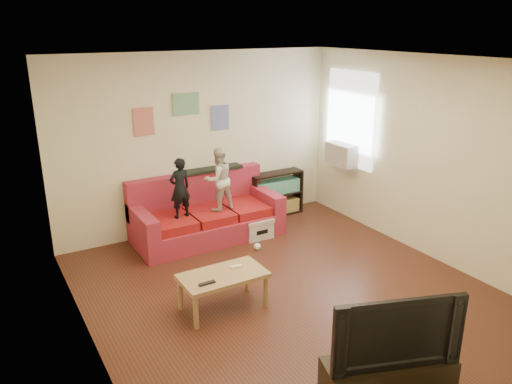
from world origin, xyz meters
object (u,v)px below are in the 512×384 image
coffee_table (223,279)px  bookshelf (276,196)px  child_a (180,188)px  sofa (206,216)px  television (393,327)px  file_box (257,227)px  tv_stand (387,381)px  child_b (219,179)px

coffee_table → bookshelf: bookshelf is taller
child_a → bookshelf: (1.85, 0.40, -0.56)m
child_a → bookshelf: size_ratio=0.94×
sofa → television: bearing=-92.4°
child_a → file_box: child_a is taller
bookshelf → tv_stand: size_ratio=0.84×
sofa → tv_stand: bearing=-92.4°
sofa → bookshelf: 1.41m
tv_stand → coffee_table: bearing=121.5°
sofa → bookshelf: sofa is taller
child_a → coffee_table: bearing=74.7°
television → bookshelf: bearing=88.9°
sofa → file_box: size_ratio=4.92×
child_a → child_b: size_ratio=0.92×
sofa → child_b: bearing=-49.7°
child_a → television: (0.29, -3.80, -0.16)m
child_a → coffee_table: 1.87m
sofa → tv_stand: (-0.17, -3.97, -0.11)m
child_b → child_a: bearing=-4.3°
child_b → television: (-0.31, -3.80, -0.19)m
child_b → file_box: (0.49, -0.25, -0.77)m
child_a → bookshelf: child_a is taller
coffee_table → file_box: 2.03m
bookshelf → child_a: bearing=-167.8°
sofa → child_a: 0.75m
sofa → child_b: child_b is taller
file_box → television: 3.68m
child_b → bookshelf: bearing=-166.5°
file_box → coffee_table: bearing=-131.1°
sofa → coffee_table: (-0.69, -1.95, 0.05)m
sofa → child_a: (-0.45, -0.17, 0.57)m
child_a → coffee_table: (-0.24, -1.78, -0.52)m
tv_stand → child_a: bearing=111.4°
file_box → television: (-0.81, -3.55, 0.58)m
sofa → bookshelf: (1.40, 0.23, 0.01)m
coffee_table → tv_stand: size_ratio=0.86×
sofa → tv_stand: 3.98m
file_box → tv_stand: bearing=-102.8°
child_b → television: bearing=80.9°
bookshelf → television: bearing=-110.4°
sofa → child_b: size_ratio=2.32×
child_a → file_box: 1.34m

